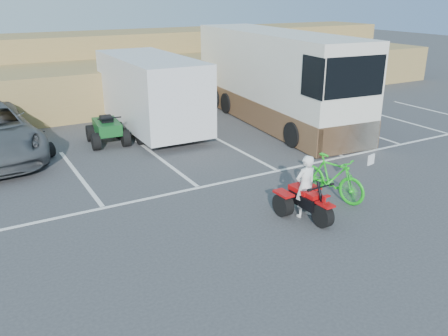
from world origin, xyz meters
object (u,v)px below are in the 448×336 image
green_dirt_bike (332,177)px  rider (305,186)px  quad_atv_green (108,144)px  cargo_trailer (151,91)px  rv_motorhome (274,84)px  quad_atv_blue (31,157)px  red_trike_atv (307,218)px

green_dirt_bike → rider: bearing=-173.3°
quad_atv_green → green_dirt_bike: bearing=-58.6°
cargo_trailer → rv_motorhome: 5.13m
rider → quad_atv_blue: rider is taller
red_trike_atv → rider: bearing=90.0°
rider → rv_motorhome: size_ratio=0.15×
green_dirt_bike → cargo_trailer: 8.71m
quad_atv_blue → rider: bearing=-76.5°
red_trike_atv → rv_motorhome: bearing=58.6°
rider → quad_atv_blue: size_ratio=1.09×
green_dirt_bike → quad_atv_green: (-3.70, 7.65, -0.59)m
rv_motorhome → quad_atv_green: 7.25m
quad_atv_blue → red_trike_atv: bearing=-76.9°
red_trike_atv → green_dirt_bike: bearing=24.8°
rider → quad_atv_blue: 9.48m
green_dirt_bike → quad_atv_blue: size_ratio=1.37×
rider → rv_motorhome: bearing=-121.9°
cargo_trailer → quad_atv_green: size_ratio=3.58×
green_dirt_bike → rv_motorhome: rv_motorhome is taller
green_dirt_bike → cargo_trailer: (-1.64, 8.50, 0.96)m
quad_atv_green → red_trike_atv: bearing=-68.2°
rv_motorhome → quad_atv_blue: size_ratio=7.17×
red_trike_atv → rv_motorhome: rv_motorhome is taller
green_dirt_bike → cargo_trailer: cargo_trailer is taller
quad_atv_blue → rv_motorhome: bearing=-19.4°
quad_atv_green → quad_atv_blue: bearing=-170.6°
quad_atv_green → rv_motorhome: bearing=3.7°
rv_motorhome → quad_atv_blue: rv_motorhome is taller
rider → cargo_trailer: bearing=-89.1°
green_dirt_bike → quad_atv_green: size_ratio=1.14×
rv_motorhome → green_dirt_bike: bearing=-109.2°
quad_atv_green → cargo_trailer: bearing=27.9°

